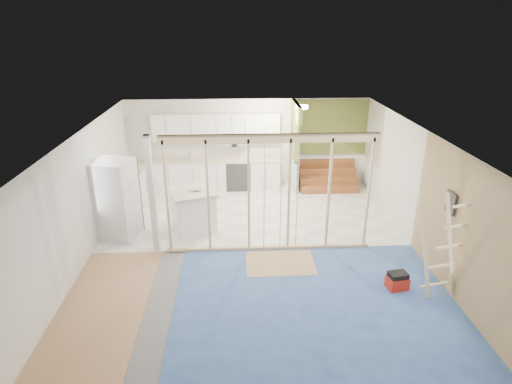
{
  "coord_description": "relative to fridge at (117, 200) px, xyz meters",
  "views": [
    {
      "loc": [
        -0.39,
        -8.18,
        4.66
      ],
      "look_at": [
        0.06,
        0.6,
        1.12
      ],
      "focal_mm": 30.0,
      "sensor_mm": 36.0,
      "label": 1
    }
  ],
  "objects": [
    {
      "name": "soap_bottle_b",
      "position": [
        2.87,
        2.92,
        0.11
      ],
      "size": [
        0.11,
        0.11,
        0.2
      ],
      "primitive_type": "imported",
      "rotation": [
        0.0,
        0.0,
        -0.19
      ],
      "color": "silver",
      "rests_on": "base_cabinets"
    },
    {
      "name": "stud_frame",
      "position": [
        2.84,
        -0.77,
        0.65
      ],
      "size": [
        4.66,
        0.14,
        2.6
      ],
      "color": "#D7B183",
      "rests_on": "room"
    },
    {
      "name": "base_cabinets",
      "position": [
        1.45,
        2.59,
        -0.45
      ],
      "size": [
        4.45,
        2.24,
        0.93
      ],
      "color": "white",
      "rests_on": "room"
    },
    {
      "name": "ladder",
      "position": [
        6.18,
        -2.67,
        0.11
      ],
      "size": [
        1.09,
        0.08,
        2.02
      ],
      "rotation": [
        0.0,
        0.0,
        -0.07
      ],
      "color": "#DEBF88",
      "rests_on": "room"
    },
    {
      "name": "room",
      "position": [
        3.06,
        -0.77,
        0.38
      ],
      "size": [
        7.01,
        8.01,
        2.61
      ],
      "color": "slate",
      "rests_on": "ground"
    },
    {
      "name": "fridge",
      "position": [
        0.0,
        0.0,
        0.0
      ],
      "size": [
        0.97,
        0.94,
        1.84
      ],
      "rotation": [
        0.0,
        0.0,
        -0.24
      ],
      "color": "silver",
      "rests_on": "room"
    },
    {
      "name": "pot_rack",
      "position": [
        2.75,
        1.12,
        1.07
      ],
      "size": [
        0.52,
        0.52,
        0.72
      ],
      "color": "black",
      "rests_on": "room"
    },
    {
      "name": "soap_bottle_a",
      "position": [
        1.39,
        2.85,
        0.16
      ],
      "size": [
        0.15,
        0.15,
        0.31
      ],
      "primitive_type": "imported",
      "rotation": [
        0.0,
        0.0,
        -0.26
      ],
      "color": "#A1A8B3",
      "rests_on": "base_cabinets"
    },
    {
      "name": "island",
      "position": [
        1.66,
        0.33,
        -0.43
      ],
      "size": [
        1.28,
        1.28,
        0.99
      ],
      "rotation": [
        0.0,
        0.0,
        0.32
      ],
      "color": "white",
      "rests_on": "room"
    },
    {
      "name": "bowl",
      "position": [
        1.76,
        0.33,
        0.1
      ],
      "size": [
        0.28,
        0.28,
        0.06
      ],
      "primitive_type": "imported",
      "rotation": [
        0.0,
        0.0,
        -0.13
      ],
      "color": "silver",
      "rests_on": "island"
    },
    {
      "name": "ceiling_light",
      "position": [
        4.46,
        2.23,
        1.62
      ],
      "size": [
        0.32,
        0.32,
        0.08
      ],
      "primitive_type": "cylinder",
      "color": "#FFEABF",
      "rests_on": "room"
    },
    {
      "name": "sheathing_panel",
      "position": [
        6.54,
        -2.77,
        0.38
      ],
      "size": [
        0.02,
        4.0,
        2.6
      ],
      "primitive_type": "cube",
      "color": "tan",
      "rests_on": "room"
    },
    {
      "name": "green_partition",
      "position": [
        5.1,
        2.89,
        0.02
      ],
      "size": [
        2.25,
        1.51,
        2.6
      ],
      "color": "olive",
      "rests_on": "room"
    },
    {
      "name": "floor_overlays",
      "position": [
        3.13,
        -0.71,
        -0.91
      ],
      "size": [
        7.0,
        8.0,
        0.03
      ],
      "color": "white",
      "rests_on": "room"
    },
    {
      "name": "upper_cabinets",
      "position": [
        2.22,
        3.05,
        0.9
      ],
      "size": [
        3.6,
        0.41,
        0.85
      ],
      "color": "white",
      "rests_on": "room"
    },
    {
      "name": "electrical_panel",
      "position": [
        6.49,
        -2.17,
        0.73
      ],
      "size": [
        0.04,
        0.3,
        0.4
      ],
      "primitive_type": "cube",
      "color": "#333337",
      "rests_on": "room"
    },
    {
      "name": "toolbox",
      "position": [
        5.63,
        -2.36,
        -0.76
      ],
      "size": [
        0.41,
        0.34,
        0.35
      ],
      "rotation": [
        0.0,
        0.0,
        0.18
      ],
      "color": "red",
      "rests_on": "room"
    }
  ]
}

